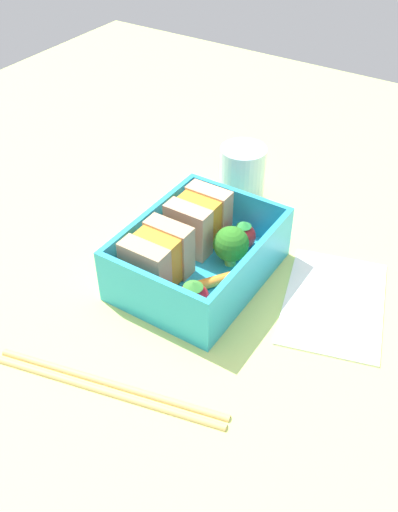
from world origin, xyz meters
TOP-DOWN VIEW (x-y plane):
  - ground_plane at (0.00, 0.00)cm, footprint 120.00×120.00cm
  - bento_tray at (0.00, 0.00)cm, footprint 16.71×12.67cm
  - bento_rim at (0.00, 0.00)cm, footprint 16.71×12.67cm
  - sandwich_left at (-3.73, 2.45)cm, footprint 6.09×4.89cm
  - sandwich_center_left at (3.73, 2.45)cm, footprint 6.09×4.89cm
  - strawberry_far_left at (-5.67, -3.01)cm, footprint 3.16×3.16cm
  - carrot_stick_far_left at (-1.82, -2.57)cm, footprint 4.57×3.63cm
  - broccoli_floret at (2.26, -2.42)cm, footprint 3.68×3.68cm
  - strawberry_left at (5.47, -2.11)cm, footprint 2.71×2.71cm
  - chopstick_pair at (-16.31, -1.28)cm, footprint 6.53×21.16cm
  - drinking_glass at (14.44, 3.14)cm, footprint 5.41×5.41cm
  - folded_napkin at (3.85, -13.45)cm, footprint 16.31×13.15cm

SIDE VIEW (x-z plane):
  - ground_plane at x=0.00cm, z-range -2.00..0.00cm
  - folded_napkin at x=3.85cm, z-range 0.00..0.40cm
  - chopstick_pair at x=-16.31cm, z-range 0.00..0.70cm
  - bento_tray at x=0.00cm, z-range 0.00..1.20cm
  - carrot_stick_far_left at x=-1.82cm, z-range 1.20..2.27cm
  - strawberry_left at x=5.47cm, z-range 1.02..4.33cm
  - strawberry_far_left at x=-5.67cm, z-range 1.02..4.78cm
  - bento_rim at x=0.00cm, z-range 1.20..6.09cm
  - drinking_glass at x=14.44cm, z-range 0.00..7.29cm
  - broccoli_floret at x=2.26cm, z-range 1.51..5.95cm
  - sandwich_left at x=-3.73cm, z-range 1.20..6.71cm
  - sandwich_center_left at x=3.73cm, z-range 1.20..6.71cm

